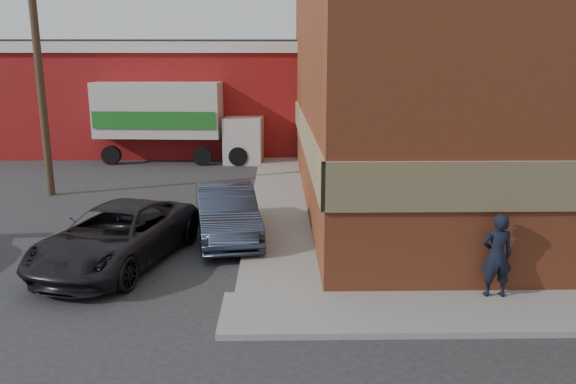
% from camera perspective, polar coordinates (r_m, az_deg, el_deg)
% --- Properties ---
extents(ground, '(90.00, 90.00, 0.00)m').
position_cam_1_polar(ground, '(11.60, -3.93, -10.65)').
color(ground, '#28282B').
rests_on(ground, ground).
extents(brick_building, '(14.25, 18.25, 9.36)m').
position_cam_1_polar(brick_building, '(21.12, 21.48, 12.36)').
color(brick_building, '#A74B2B').
rests_on(brick_building, ground).
extents(sidewalk_west, '(1.80, 18.00, 0.12)m').
position_cam_1_polar(sidewalk_west, '(20.13, -0.97, -0.03)').
color(sidewalk_west, gray).
rests_on(sidewalk_west, ground).
extents(warehouse, '(16.30, 8.30, 5.60)m').
position_cam_1_polar(warehouse, '(31.34, -13.35, 9.51)').
color(warehouse, maroon).
rests_on(warehouse, ground).
extents(utility_pole, '(2.00, 0.26, 9.00)m').
position_cam_1_polar(utility_pole, '(21.19, -24.06, 12.31)').
color(utility_pole, '#4A3525').
rests_on(utility_pole, ground).
extents(man, '(0.62, 0.40, 1.69)m').
position_cam_1_polar(man, '(11.80, 20.45, -6.06)').
color(man, black).
rests_on(man, sidewalk_south).
extents(sedan, '(2.24, 4.51, 1.42)m').
position_cam_1_polar(sedan, '(15.11, -6.28, -2.10)').
color(sedan, '#2B3549').
rests_on(sedan, ground).
extents(suv_a, '(3.53, 5.41, 1.38)m').
position_cam_1_polar(suv_a, '(13.73, -16.99, -4.28)').
color(suv_a, black).
rests_on(suv_a, ground).
extents(box_truck, '(7.63, 2.73, 3.70)m').
position_cam_1_polar(box_truck, '(26.82, -11.32, 7.56)').
color(box_truck, silver).
rests_on(box_truck, ground).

